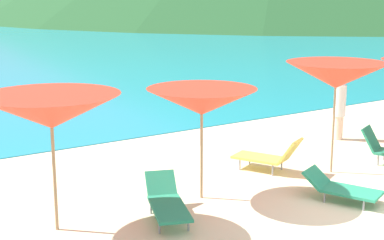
{
  "coord_description": "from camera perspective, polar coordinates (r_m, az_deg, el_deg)",
  "views": [
    {
      "loc": [
        -7.6,
        -5.83,
        3.8
      ],
      "look_at": [
        -1.16,
        3.89,
        1.2
      ],
      "focal_mm": 54.55,
      "sensor_mm": 36.0,
      "label": 1
    }
  ],
  "objects": [
    {
      "name": "lounge_chair_6",
      "position": [
        12.58,
        7.57,
        -3.48
      ],
      "size": [
        1.13,
        1.55,
        0.78
      ],
      "rotation": [
        0.0,
        0.0,
        3.59
      ],
      "color": "#D8BF4C",
      "rests_on": "ground_plane"
    },
    {
      "name": "beachgoer_2",
      "position": [
        15.5,
        14.22,
        1.25
      ],
      "size": [
        0.31,
        0.31,
        1.63
      ],
      "rotation": [
        0.0,
        0.0,
        5.15
      ],
      "color": "beige",
      "rests_on": "ground_plane"
    },
    {
      "name": "umbrella_3",
      "position": [
        10.53,
        0.96,
        1.8
      ],
      "size": [
        2.12,
        2.12,
        2.08
      ],
      "color": "#9E7F59",
      "rests_on": "ground_plane"
    },
    {
      "name": "lounge_chair_8",
      "position": [
        11.14,
        14.39,
        -6.41
      ],
      "size": [
        1.09,
        1.52,
        0.52
      ],
      "rotation": [
        0.0,
        0.0,
        0.39
      ],
      "color": "#268C66",
      "rests_on": "ground_plane"
    },
    {
      "name": "umbrella_4",
      "position": [
        12.41,
        13.91,
        4.26
      ],
      "size": [
        2.16,
        2.16,
        2.36
      ],
      "color": "#9E7F59",
      "rests_on": "ground_plane"
    },
    {
      "name": "umbrella_2",
      "position": [
        9.31,
        -13.62,
        0.83
      ],
      "size": [
        2.31,
        2.31,
        2.24
      ],
      "color": "#9E7F59",
      "rests_on": "ground_plane"
    },
    {
      "name": "ground_plane",
      "position": [
        17.99,
        -7.69,
        -0.23
      ],
      "size": [
        50.0,
        100.0,
        0.3
      ],
      "primitive_type": "cube",
      "color": "beige"
    },
    {
      "name": "lounge_chair_7",
      "position": [
        9.99,
        -2.47,
        -7.98
      ],
      "size": [
        1.09,
        1.72,
        0.62
      ],
      "rotation": [
        0.0,
        0.0,
        -0.36
      ],
      "color": "#268C66",
      "rests_on": "ground_plane"
    }
  ]
}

